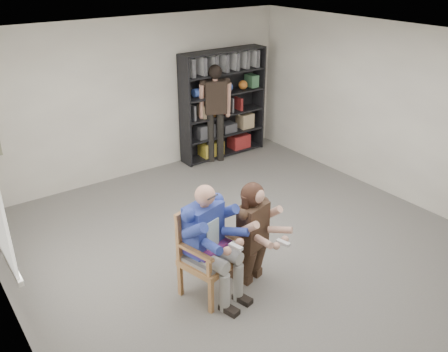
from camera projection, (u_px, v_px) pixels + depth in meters
room_shell at (266, 163)px, 5.81m from camera, size 6.00×7.00×2.80m
floor at (262, 258)px, 6.41m from camera, size 6.00×7.00×0.01m
armchair at (210, 254)px, 5.52m from camera, size 0.78×0.76×1.11m
seated_man at (209, 242)px, 5.45m from camera, size 0.82×0.99×1.45m
kneeling_woman at (255, 235)px, 5.69m from camera, size 0.76×1.00×1.32m
bookshelf at (223, 104)px, 9.27m from camera, size 1.80×0.38×2.10m
standing_man at (215, 115)px, 9.02m from camera, size 0.66×0.52×1.88m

